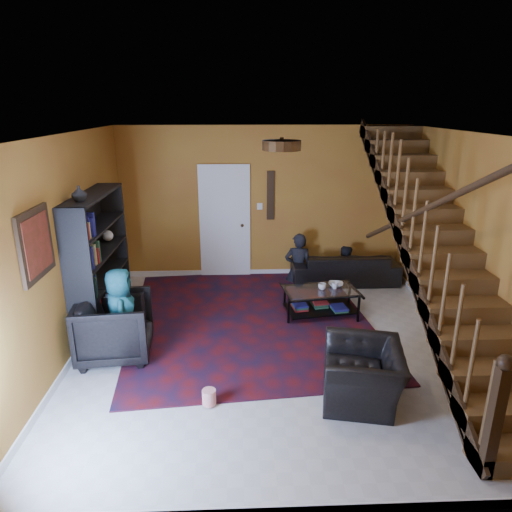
{
  "coord_description": "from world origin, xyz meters",
  "views": [
    {
      "loc": [
        -0.45,
        -5.54,
        3.13
      ],
      "look_at": [
        -0.21,
        0.4,
        1.16
      ],
      "focal_mm": 32.0,
      "sensor_mm": 36.0,
      "label": 1
    }
  ],
  "objects": [
    {
      "name": "rug",
      "position": [
        -0.29,
        0.78,
        0.01
      ],
      "size": [
        3.88,
        4.34,
        0.02
      ],
      "primitive_type": "cube",
      "rotation": [
        0.0,
        0.0,
        0.09
      ],
      "color": "#4E0D10",
      "rests_on": "floor"
    },
    {
      "name": "door",
      "position": [
        -0.7,
        2.73,
        1.02
      ],
      "size": [
        0.82,
        0.05,
        2.05
      ],
      "primitive_type": "cube",
      "color": "silver",
      "rests_on": "floor"
    },
    {
      "name": "ceiling_fixture",
      "position": [
        0.0,
        -0.8,
        2.74
      ],
      "size": [
        0.4,
        0.4,
        0.1
      ],
      "primitive_type": "cylinder",
      "color": "#3F2814",
      "rests_on": "room"
    },
    {
      "name": "person_adult_a",
      "position": [
        0.65,
        2.35,
        0.24
      ],
      "size": [
        0.54,
        0.4,
        1.38
      ],
      "primitive_type": "imported",
      "rotation": [
        0.0,
        0.0,
        3.0
      ],
      "color": "black",
      "rests_on": "sofa"
    },
    {
      "name": "person_adult_b",
      "position": [
        1.5,
        2.35,
        0.11
      ],
      "size": [
        0.59,
        0.49,
        1.13
      ],
      "primitive_type": "imported",
      "rotation": [
        0.0,
        0.0,
        3.03
      ],
      "color": "black",
      "rests_on": "sofa"
    },
    {
      "name": "coffee_table",
      "position": [
        0.81,
        0.91,
        0.24
      ],
      "size": [
        1.2,
        0.81,
        0.42
      ],
      "rotation": [
        0.0,
        0.0,
        0.16
      ],
      "color": "black",
      "rests_on": "floor"
    },
    {
      "name": "popcorn_bucket",
      "position": [
        -0.79,
        -1.3,
        0.11
      ],
      "size": [
        0.17,
        0.17,
        0.17
      ],
      "primitive_type": "cylinder",
      "rotation": [
        0.0,
        0.0,
        0.12
      ],
      "color": "red",
      "rests_on": "rug"
    },
    {
      "name": "sofa",
      "position": [
        1.5,
        2.3,
        0.28
      ],
      "size": [
        1.93,
        0.76,
        0.56
      ],
      "primitive_type": "imported",
      "rotation": [
        0.0,
        0.0,
        3.14
      ],
      "color": "black",
      "rests_on": "floor"
    },
    {
      "name": "person_child",
      "position": [
        -1.95,
        -0.23,
        0.61
      ],
      "size": [
        0.51,
        0.67,
        1.22
      ],
      "primitive_type": "imported",
      "rotation": [
        0.0,
        0.0,
        1.78
      ],
      "color": "#1B5D6A",
      "rests_on": "armchair_left"
    },
    {
      "name": "armchair_left",
      "position": [
        -2.05,
        -0.21,
        0.42
      ],
      "size": [
        0.99,
        0.97,
        0.83
      ],
      "primitive_type": "imported",
      "rotation": [
        0.0,
        0.0,
        1.66
      ],
      "color": "black",
      "rests_on": "floor"
    },
    {
      "name": "bookshelf",
      "position": [
        -2.4,
        0.6,
        0.96
      ],
      "size": [
        0.35,
        1.8,
        2.0
      ],
      "color": "black",
      "rests_on": "floor"
    },
    {
      "name": "wall_hanging",
      "position": [
        0.15,
        2.73,
        1.55
      ],
      "size": [
        0.14,
        0.03,
        0.9
      ],
      "primitive_type": "cube",
      "color": "black",
      "rests_on": "room"
    },
    {
      "name": "staircase",
      "position": [
        2.12,
        -0.0,
        1.4
      ],
      "size": [
        0.95,
        5.02,
        3.18
      ],
      "color": "brown",
      "rests_on": "floor"
    },
    {
      "name": "vase",
      "position": [
        -2.41,
        0.1,
        2.1
      ],
      "size": [
        0.18,
        0.18,
        0.19
      ],
      "primitive_type": "imported",
      "color": "#999999",
      "rests_on": "bookshelf"
    },
    {
      "name": "framed_picture",
      "position": [
        -2.57,
        -0.9,
        1.75
      ],
      "size": [
        0.04,
        0.74,
        0.74
      ],
      "primitive_type": "cube",
      "color": "maroon",
      "rests_on": "room"
    },
    {
      "name": "cup_b",
      "position": [
        1.03,
        0.95,
        0.47
      ],
      "size": [
        0.12,
        0.12,
        0.1
      ],
      "primitive_type": "imported",
      "rotation": [
        0.0,
        0.0,
        0.14
      ],
      "color": "#999999",
      "rests_on": "coffee_table"
    },
    {
      "name": "armchair_right",
      "position": [
        0.9,
        -1.23,
        0.31
      ],
      "size": [
        1.01,
        1.1,
        0.62
      ],
      "primitive_type": "imported",
      "rotation": [
        0.0,
        0.0,
        -1.77
      ],
      "color": "black",
      "rests_on": "floor"
    },
    {
      "name": "floor",
      "position": [
        0.0,
        0.0,
        0.0
      ],
      "size": [
        5.5,
        5.5,
        0.0
      ],
      "primitive_type": "plane",
      "color": "beige",
      "rests_on": "ground"
    },
    {
      "name": "room",
      "position": [
        -1.33,
        1.33,
        0.05
      ],
      "size": [
        5.5,
        5.5,
        5.5
      ],
      "color": "#A97B25",
      "rests_on": "ground"
    },
    {
      "name": "cup_a",
      "position": [
        0.83,
        0.93,
        0.47
      ],
      "size": [
        0.13,
        0.13,
        0.1
      ],
      "primitive_type": "imported",
      "rotation": [
        0.0,
        0.0,
        -0.06
      ],
      "color": "#999999",
      "rests_on": "coffee_table"
    },
    {
      "name": "bowl",
      "position": [
        1.07,
        1.05,
        0.45
      ],
      "size": [
        0.27,
        0.27,
        0.06
      ],
      "primitive_type": "imported",
      "rotation": [
        0.0,
        0.0,
        -0.22
      ],
      "color": "#999999",
      "rests_on": "coffee_table"
    }
  ]
}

